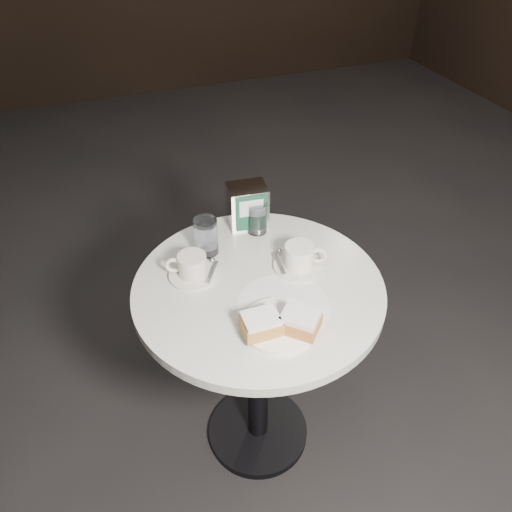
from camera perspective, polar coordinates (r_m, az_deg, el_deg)
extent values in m
plane|color=black|center=(1.96, 0.21, -19.52)|extent=(7.00, 7.00, 0.00)
cylinder|color=black|center=(1.95, 0.22, -19.30)|extent=(0.36, 0.36, 0.03)
cylinder|color=black|center=(1.66, 0.25, -12.95)|extent=(0.07, 0.07, 0.70)
cylinder|color=white|center=(1.39, 0.29, -3.68)|extent=(0.70, 0.70, 0.03)
cylinder|color=white|center=(1.32, 3.12, -5.64)|extent=(0.29, 0.29, 0.00)
cylinder|color=white|center=(1.27, 2.59, -7.90)|extent=(0.24, 0.24, 0.01)
cube|color=#C6873C|center=(1.23, 0.57, -7.93)|extent=(0.10, 0.08, 0.04)
cube|color=white|center=(1.21, 0.58, -7.14)|extent=(0.09, 0.07, 0.01)
cube|color=#B97039|center=(1.24, 5.00, -7.67)|extent=(0.12, 0.12, 0.04)
cube|color=white|center=(1.22, 5.07, -6.88)|extent=(0.11, 0.11, 0.01)
cylinder|color=silver|center=(1.42, -7.17, -2.11)|extent=(0.17, 0.17, 0.01)
cylinder|color=silver|center=(1.39, -7.28, -0.99)|extent=(0.10, 0.10, 0.06)
cylinder|color=brown|center=(1.38, -7.37, -0.18)|extent=(0.09, 0.09, 0.00)
torus|color=silver|center=(1.40, -9.40, -1.06)|extent=(0.05, 0.03, 0.05)
cube|color=#B2B2B7|center=(1.41, -5.05, -1.81)|extent=(0.06, 0.09, 0.00)
sphere|color=#B7B7BC|center=(1.44, -5.03, -0.48)|extent=(0.02, 0.02, 0.02)
cylinder|color=silver|center=(1.44, 4.87, -1.11)|extent=(0.19, 0.19, 0.01)
cylinder|color=white|center=(1.42, 4.95, 0.06)|extent=(0.11, 0.11, 0.07)
cylinder|color=#8A664B|center=(1.40, 5.01, 0.91)|extent=(0.10, 0.10, 0.00)
torus|color=silver|center=(1.42, 7.14, 0.04)|extent=(0.05, 0.03, 0.05)
cube|color=#B7B6BB|center=(1.43, 2.67, -0.84)|extent=(0.02, 0.10, 0.00)
sphere|color=silver|center=(1.47, 2.64, 0.51)|extent=(0.02, 0.02, 0.02)
cylinder|color=white|center=(1.47, -5.74, 2.27)|extent=(0.09, 0.09, 0.11)
cylinder|color=silver|center=(1.47, -5.73, 2.14)|extent=(0.08, 0.08, 0.10)
cylinder|color=white|center=(1.55, 0.11, 4.44)|extent=(0.08, 0.08, 0.10)
cylinder|color=silver|center=(1.55, 0.11, 4.32)|extent=(0.07, 0.07, 0.09)
cube|color=white|center=(1.57, -1.01, 5.77)|extent=(0.13, 0.11, 0.14)
cube|color=#175238|center=(1.53, -0.54, 4.91)|extent=(0.09, 0.01, 0.12)
cube|color=white|center=(1.51, -0.52, 5.47)|extent=(0.07, 0.01, 0.05)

